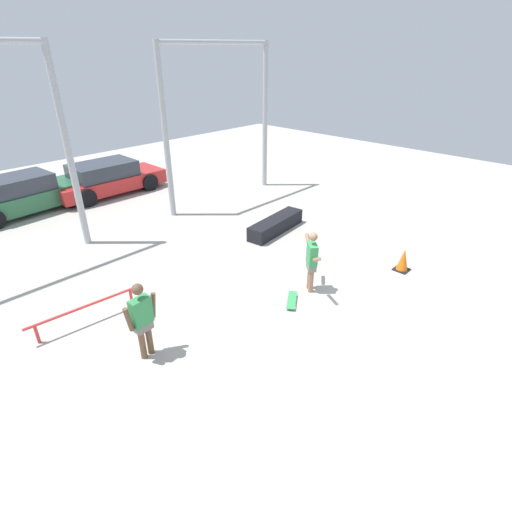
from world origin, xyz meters
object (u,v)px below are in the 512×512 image
object	(u,v)px
grind_rail	(86,309)
parked_car_green	(21,195)
skateboarder	(312,259)
traffic_cone	(403,260)
bystander	(142,318)
parked_car_red	(107,178)
grind_box	(276,225)
skateboard	(292,300)

from	to	relation	value
grind_rail	parked_car_green	xyz separation A→B (m)	(1.49, 8.17, 0.30)
skateboarder	traffic_cone	bearing A→B (deg)	-74.96
grind_rail	bystander	world-z (taller)	bystander
skateboarder	parked_car_red	bearing A→B (deg)	39.39
grind_box	traffic_cone	xyz separation A→B (m)	(0.46, -4.28, 0.08)
grind_rail	parked_car_green	bearing A→B (deg)	79.70
skateboard	parked_car_green	world-z (taller)	parked_car_green
skateboard	grind_box	world-z (taller)	grind_box
skateboarder	bystander	size ratio (longest dim) A/B	0.95
skateboarder	parked_car_green	xyz separation A→B (m)	(-3.08, 10.95, -0.21)
skateboarder	parked_car_green	distance (m)	11.38
skateboard	traffic_cone	size ratio (longest dim) A/B	1.19
grind_box	traffic_cone	bearing A→B (deg)	-83.87
skateboard	grind_rail	distance (m)	4.74
grind_box	parked_car_green	world-z (taller)	parked_car_green
grind_box	bystander	world-z (taller)	bystander
skateboard	traffic_cone	xyz separation A→B (m)	(3.36, -1.21, 0.25)
parked_car_green	bystander	xyz separation A→B (m)	(-1.15, -10.06, 0.25)
grind_box	bystander	xyz separation A→B (m)	(-6.38, -2.15, 0.69)
grind_box	grind_rail	bearing A→B (deg)	-177.76
grind_box	skateboard	bearing A→B (deg)	-133.38
skateboarder	skateboard	xyz separation A→B (m)	(-0.76, -0.03, -0.83)
parked_car_red	bystander	distance (m)	10.77
parked_car_red	traffic_cone	world-z (taller)	parked_car_red
skateboard	grind_box	size ratio (longest dim) A/B	0.31
bystander	parked_car_green	bearing A→B (deg)	-102.81
parked_car_green	bystander	bearing A→B (deg)	-101.43
skateboard	grind_box	xyz separation A→B (m)	(2.90, 3.07, 0.17)
skateboarder	traffic_cone	world-z (taller)	skateboarder
bystander	traffic_cone	xyz separation A→B (m)	(6.84, -2.13, -0.61)
grind_rail	traffic_cone	xyz separation A→B (m)	(7.17, -4.01, -0.06)
grind_rail	parked_car_red	distance (m)	9.25
bystander	parked_car_red	bearing A→B (deg)	-120.57
grind_rail	bystander	size ratio (longest dim) A/B	1.52
grind_box	parked_car_green	xyz separation A→B (m)	(-5.22, 7.91, 0.44)
skateboarder	parked_car_green	world-z (taller)	skateboarder
skateboarder	traffic_cone	size ratio (longest dim) A/B	2.50
skateboard	bystander	size ratio (longest dim) A/B	0.45
grind_box	parked_car_green	distance (m)	9.49
skateboard	grind_rail	xyz separation A→B (m)	(-3.81, 2.81, 0.31)
grind_box	bystander	bearing A→B (deg)	-161.36
parked_car_red	bystander	size ratio (longest dim) A/B	2.68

